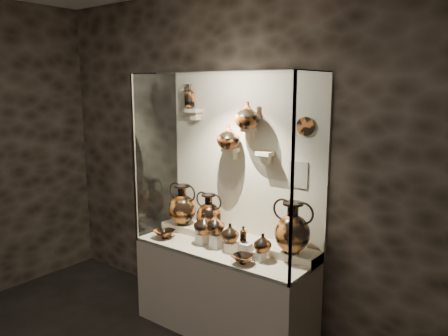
{
  "coord_description": "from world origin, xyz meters",
  "views": [
    {
      "loc": [
        2.3,
        -0.83,
        2.28
      ],
      "look_at": [
        -0.01,
        2.2,
        1.57
      ],
      "focal_mm": 35.0,
      "sensor_mm": 36.0,
      "label": 1
    }
  ],
  "objects_px": {
    "kylix_left": "(165,233)",
    "lekythos_tall": "(190,95)",
    "amphora_right": "(292,227)",
    "kylix_right": "(243,258)",
    "lekythos_small": "(243,233)",
    "jug_c": "(230,233)",
    "ovoid_vase_b": "(247,115)",
    "jug_e": "(263,243)",
    "jug_b": "(215,224)",
    "jug_a": "(204,224)",
    "amphora_left": "(183,205)",
    "ovoid_vase_a": "(228,137)",
    "amphora_mid": "(209,212)"
  },
  "relations": [
    {
      "from": "kylix_left",
      "to": "lekythos_tall",
      "type": "bearing_deg",
      "value": 112.33
    },
    {
      "from": "amphora_right",
      "to": "kylix_right",
      "type": "relative_size",
      "value": 1.95
    },
    {
      "from": "lekythos_small",
      "to": "kylix_left",
      "type": "relative_size",
      "value": 0.63
    },
    {
      "from": "jug_c",
      "to": "lekythos_small",
      "type": "xyz_separation_m",
      "value": [
        0.15,
        -0.0,
        0.03
      ]
    },
    {
      "from": "jug_c",
      "to": "lekythos_tall",
      "type": "bearing_deg",
      "value": 155.85
    },
    {
      "from": "lekythos_tall",
      "to": "ovoid_vase_b",
      "type": "bearing_deg",
      "value": -11.32
    },
    {
      "from": "kylix_left",
      "to": "jug_e",
      "type": "bearing_deg",
      "value": 29.7
    },
    {
      "from": "jug_b",
      "to": "lekythos_tall",
      "type": "distance_m",
      "value": 1.3
    },
    {
      "from": "kylix_left",
      "to": "lekythos_tall",
      "type": "xyz_separation_m",
      "value": [
        0.01,
        0.38,
        1.32
      ]
    },
    {
      "from": "kylix_left",
      "to": "ovoid_vase_b",
      "type": "height_order",
      "value": "ovoid_vase_b"
    },
    {
      "from": "jug_a",
      "to": "lekythos_small",
      "type": "distance_m",
      "value": 0.45
    },
    {
      "from": "jug_a",
      "to": "kylix_left",
      "type": "bearing_deg",
      "value": -151.49
    },
    {
      "from": "jug_c",
      "to": "ovoid_vase_b",
      "type": "height_order",
      "value": "ovoid_vase_b"
    },
    {
      "from": "jug_c",
      "to": "ovoid_vase_b",
      "type": "relative_size",
      "value": 0.72
    },
    {
      "from": "amphora_left",
      "to": "jug_e",
      "type": "xyz_separation_m",
      "value": [
        1.06,
        -0.16,
        -0.12
      ]
    },
    {
      "from": "kylix_right",
      "to": "ovoid_vase_b",
      "type": "distance_m",
      "value": 1.24
    },
    {
      "from": "amphora_left",
      "to": "ovoid_vase_a",
      "type": "bearing_deg",
      "value": -9.31
    },
    {
      "from": "jug_a",
      "to": "ovoid_vase_a",
      "type": "relative_size",
      "value": 0.88
    },
    {
      "from": "jug_e",
      "to": "ovoid_vase_b",
      "type": "bearing_deg",
      "value": 165.61
    },
    {
      "from": "jug_e",
      "to": "amphora_mid",
      "type": "bearing_deg",
      "value": -173.99
    },
    {
      "from": "amphora_left",
      "to": "jug_a",
      "type": "distance_m",
      "value": 0.45
    },
    {
      "from": "kylix_right",
      "to": "ovoid_vase_a",
      "type": "xyz_separation_m",
      "value": [
        -0.43,
        0.38,
        0.95
      ]
    },
    {
      "from": "ovoid_vase_b",
      "to": "ovoid_vase_a",
      "type": "bearing_deg",
      "value": 166.63
    },
    {
      "from": "amphora_left",
      "to": "jug_b",
      "type": "distance_m",
      "value": 0.58
    },
    {
      "from": "kylix_left",
      "to": "ovoid_vase_b",
      "type": "xyz_separation_m",
      "value": [
        0.73,
        0.32,
        1.16
      ]
    },
    {
      "from": "amphora_left",
      "to": "jug_b",
      "type": "height_order",
      "value": "amphora_left"
    },
    {
      "from": "kylix_left",
      "to": "ovoid_vase_a",
      "type": "bearing_deg",
      "value": 55.79
    },
    {
      "from": "amphora_left",
      "to": "jug_c",
      "type": "height_order",
      "value": "amphora_left"
    },
    {
      "from": "jug_c",
      "to": "ovoid_vase_b",
      "type": "bearing_deg",
      "value": 79.96
    },
    {
      "from": "jug_b",
      "to": "ovoid_vase_a",
      "type": "bearing_deg",
      "value": 87.06
    },
    {
      "from": "ovoid_vase_b",
      "to": "jug_e",
      "type": "bearing_deg",
      "value": -45.39
    },
    {
      "from": "lekythos_tall",
      "to": "ovoid_vase_a",
      "type": "relative_size",
      "value": 1.21
    },
    {
      "from": "jug_b",
      "to": "ovoid_vase_a",
      "type": "relative_size",
      "value": 0.84
    },
    {
      "from": "jug_e",
      "to": "lekythos_tall",
      "type": "xyz_separation_m",
      "value": [
        -1.04,
        0.27,
        1.21
      ]
    },
    {
      "from": "amphora_mid",
      "to": "ovoid_vase_b",
      "type": "xyz_separation_m",
      "value": [
        0.41,
        0.04,
        0.95
      ]
    },
    {
      "from": "amphora_left",
      "to": "amphora_right",
      "type": "relative_size",
      "value": 0.93
    },
    {
      "from": "jug_b",
      "to": "jug_c",
      "type": "xyz_separation_m",
      "value": [
        0.17,
        0.01,
        -0.05
      ]
    },
    {
      "from": "amphora_mid",
      "to": "jug_e",
      "type": "distance_m",
      "value": 0.76
    },
    {
      "from": "jug_a",
      "to": "amphora_right",
      "type": "bearing_deg",
      "value": 23.27
    },
    {
      "from": "jug_b",
      "to": "jug_c",
      "type": "bearing_deg",
      "value": -5.4
    },
    {
      "from": "jug_b",
      "to": "ovoid_vase_b",
      "type": "distance_m",
      "value": 1.02
    },
    {
      "from": "amphora_mid",
      "to": "kylix_right",
      "type": "distance_m",
      "value": 0.75
    },
    {
      "from": "amphora_left",
      "to": "kylix_left",
      "type": "distance_m",
      "value": 0.35
    },
    {
      "from": "jug_c",
      "to": "lekythos_small",
      "type": "distance_m",
      "value": 0.15
    },
    {
      "from": "lekythos_small",
      "to": "kylix_left",
      "type": "xyz_separation_m",
      "value": [
        -0.85,
        -0.11,
        -0.15
      ]
    },
    {
      "from": "lekythos_tall",
      "to": "amphora_mid",
      "type": "bearing_deg",
      "value": -23.92
    },
    {
      "from": "amphora_right",
      "to": "lekythos_tall",
      "type": "height_order",
      "value": "lekythos_tall"
    },
    {
      "from": "jug_c",
      "to": "ovoid_vase_b",
      "type": "distance_m",
      "value": 1.05
    },
    {
      "from": "ovoid_vase_b",
      "to": "kylix_left",
      "type": "bearing_deg",
      "value": -167.98
    },
    {
      "from": "kylix_right",
      "to": "kylix_left",
      "type": "bearing_deg",
      "value": -178.52
    }
  ]
}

